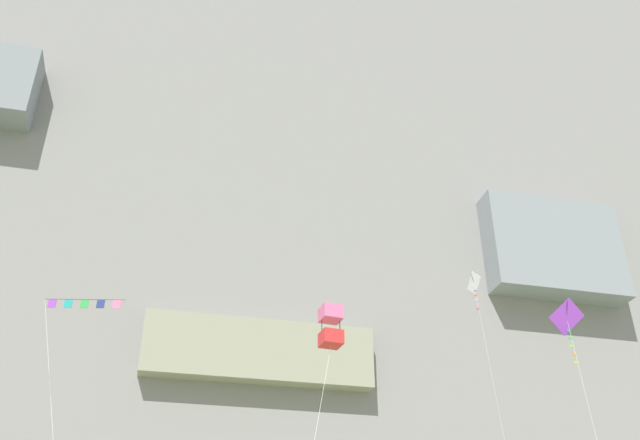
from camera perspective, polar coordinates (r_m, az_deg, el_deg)
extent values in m
cube|color=gray|center=(76.63, -5.84, 1.90)|extent=(180.00, 27.17, 84.65)
cube|color=gray|center=(54.83, -5.01, -10.81)|extent=(17.27, 3.45, 4.69)
cube|color=gray|center=(67.64, 17.80, -2.64)|extent=(12.68, 4.80, 9.20)
cube|color=white|center=(50.42, 12.28, -4.97)|extent=(0.36, 1.60, 1.58)
cylinder|color=black|center=(50.42, 12.28, -4.97)|extent=(0.41, 0.22, 1.27)
cube|color=purple|center=(50.17, 12.35, -5.59)|extent=(0.13, 0.16, 0.10)
cube|color=red|center=(50.05, 12.41, -5.94)|extent=(0.14, 0.15, 0.10)
cube|color=white|center=(49.92, 12.46, -6.29)|extent=(0.07, 0.19, 0.10)
cube|color=pink|center=(49.77, 12.47, -6.64)|extent=(0.14, 0.15, 0.10)
cube|color=#CC3399|center=(49.66, 12.56, -6.99)|extent=(0.09, 0.18, 0.10)
cube|color=pink|center=(25.27, 0.87, -7.56)|extent=(0.80, 0.80, 0.51)
cube|color=red|center=(24.92, 0.89, -9.53)|extent=(0.80, 0.80, 0.51)
cylinder|color=black|center=(25.17, 1.61, -8.60)|extent=(0.02, 0.02, 1.36)
cylinder|color=black|center=(25.02, 0.15, -8.47)|extent=(0.02, 0.02, 1.36)
cylinder|color=black|center=(31.19, -18.35, -6.08)|extent=(3.26, 0.70, 0.02)
cube|color=purple|center=(31.52, -20.73, -6.30)|extent=(0.33, 0.10, 0.36)
cube|color=teal|center=(31.31, -19.58, -6.36)|extent=(0.33, 0.10, 0.36)
cube|color=green|center=(31.11, -18.41, -6.42)|extent=(0.33, 0.11, 0.36)
cube|color=navy|center=(30.93, -17.22, -6.47)|extent=(0.33, 0.10, 0.36)
cube|color=pink|center=(30.75, -16.02, -6.53)|extent=(0.33, 0.10, 0.36)
cube|color=purple|center=(31.37, 19.20, -7.35)|extent=(1.65, 0.39, 1.60)
cylinder|color=black|center=(31.37, 19.20, -7.35)|extent=(0.11, 0.43, 1.29)
cube|color=teal|center=(31.15, 19.38, -8.38)|extent=(0.18, 0.10, 0.10)
cube|color=green|center=(31.04, 19.50, -8.95)|extent=(0.19, 0.03, 0.10)
cube|color=#8CCC33|center=(30.91, 19.54, -9.53)|extent=(0.19, 0.06, 0.10)
cube|color=orange|center=(30.84, 19.76, -10.12)|extent=(0.19, 0.06, 0.10)
cube|color=#8CCC33|center=(30.73, 19.88, -10.71)|extent=(0.19, 0.03, 0.10)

